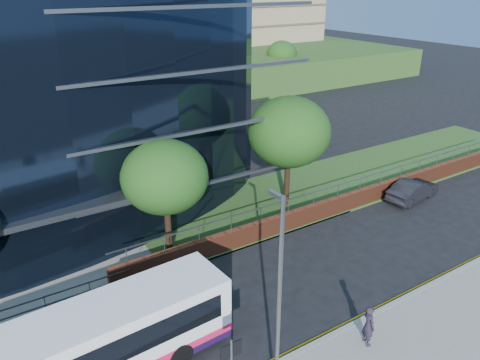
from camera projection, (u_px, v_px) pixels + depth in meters
grass_verge at (360, 175)px, 36.19m from camera, size 36.00×8.00×0.12m
retaining_wall at (359, 198)px, 31.12m from camera, size 34.00×0.40×2.11m
street_sign at (231, 358)px, 15.95m from camera, size 0.85×0.09×2.80m
tree_far_c at (165, 177)px, 24.42m from camera, size 4.62×4.62×6.51m
tree_far_d at (289, 132)px, 29.40m from camera, size 5.28×5.28×7.44m
tree_dist_e at (187, 64)px, 56.79m from camera, size 4.62×4.62×6.51m
tree_dist_f at (282, 54)px, 66.42m from camera, size 4.29×4.29×6.05m
streetlight_east at (279, 298)px, 15.34m from camera, size 0.15×0.77×8.00m
city_bus at (85, 350)px, 17.01m from camera, size 11.62×3.28×3.11m
parked_car at (413, 190)px, 32.05m from camera, size 4.54×2.12×1.44m
pedestrian at (368, 325)px, 19.06m from camera, size 0.60×0.76×1.83m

